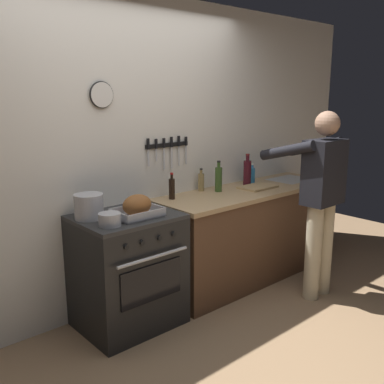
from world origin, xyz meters
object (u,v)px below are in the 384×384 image
(bottle_dish_soap, at_px, (252,175))
(bottle_soy_sauce, at_px, (172,188))
(stove, at_px, (128,270))
(bottle_olive_oil, at_px, (219,179))
(roasting_pan, at_px, (137,207))
(cutting_board, at_px, (258,187))
(bottle_wine_red, at_px, (247,172))
(stock_pot, at_px, (89,206))
(saucepan, at_px, (110,219))
(bottle_vinegar, at_px, (201,182))
(person_cook, at_px, (320,193))

(bottle_dish_soap, distance_m, bottle_soy_sauce, 1.06)
(stove, height_order, bottle_soy_sauce, bottle_soy_sauce)
(bottle_dish_soap, xyz_separation_m, bottle_olive_oil, (-0.54, -0.06, 0.04))
(roasting_pan, height_order, bottle_dish_soap, bottle_dish_soap)
(stove, distance_m, cutting_board, 1.57)
(cutting_board, height_order, bottle_dish_soap, bottle_dish_soap)
(bottle_wine_red, bearing_deg, bottle_olive_oil, -176.68)
(bottle_soy_sauce, bearing_deg, stock_pot, -175.41)
(saucepan, relative_size, bottle_wine_red, 0.50)
(bottle_olive_oil, relative_size, bottle_soy_sauce, 1.25)
(saucepan, xyz_separation_m, bottle_wine_red, (1.77, 0.30, 0.09))
(saucepan, distance_m, bottle_wine_red, 1.80)
(roasting_pan, distance_m, bottle_vinegar, 1.02)
(roasting_pan, relative_size, bottle_soy_sauce, 1.51)
(saucepan, bearing_deg, bottle_wine_red, 9.56)
(bottle_olive_oil, bearing_deg, bottle_dish_soap, 5.88)
(cutting_board, bearing_deg, stock_pot, 175.75)
(stock_pot, bearing_deg, bottle_olive_oil, 0.61)
(saucepan, distance_m, bottle_dish_soap, 1.91)
(roasting_pan, relative_size, bottle_wine_red, 1.12)
(bottle_olive_oil, bearing_deg, saucepan, -168.48)
(bottle_dish_soap, distance_m, bottle_wine_red, 0.12)
(bottle_soy_sauce, bearing_deg, bottle_wine_red, -1.68)
(stove, distance_m, stock_pot, 0.61)
(cutting_board, height_order, bottle_vinegar, bottle_vinegar)
(cutting_board, bearing_deg, bottle_vinegar, 152.08)
(person_cook, xyz_separation_m, bottle_olive_oil, (-0.46, 0.80, 0.07))
(stove, bearing_deg, cutting_board, -1.08)
(stove, bearing_deg, bottle_wine_red, 5.26)
(roasting_pan, bearing_deg, bottle_vinegar, 19.40)
(stock_pot, height_order, bottle_wine_red, bottle_wine_red)
(bottle_soy_sauce, bearing_deg, bottle_dish_soap, 0.15)
(stock_pot, height_order, bottle_vinegar, bottle_vinegar)
(stock_pot, bearing_deg, stove, -22.05)
(stock_pot, bearing_deg, bottle_soy_sauce, 4.59)
(roasting_pan, distance_m, cutting_board, 1.47)
(bottle_dish_soap, relative_size, bottle_wine_red, 0.64)
(saucepan, bearing_deg, bottle_olive_oil, 11.52)
(saucepan, height_order, bottle_soy_sauce, bottle_soy_sauce)
(stove, bearing_deg, roasting_pan, -68.55)
(stove, height_order, stock_pot, stock_pot)
(roasting_pan, height_order, stock_pot, stock_pot)
(stove, xyz_separation_m, bottle_vinegar, (1.00, 0.24, 0.54))
(stock_pot, xyz_separation_m, bottle_dish_soap, (1.90, 0.07, -0.01))
(bottle_soy_sauce, bearing_deg, bottle_olive_oil, -5.80)
(person_cook, distance_m, cutting_board, 0.66)
(stove, xyz_separation_m, bottle_wine_red, (1.54, 0.14, 0.58))
(bottle_soy_sauce, bearing_deg, bottle_vinegar, 9.71)
(stock_pot, bearing_deg, roasting_pan, -34.56)
(stock_pot, bearing_deg, bottle_wine_red, 1.26)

